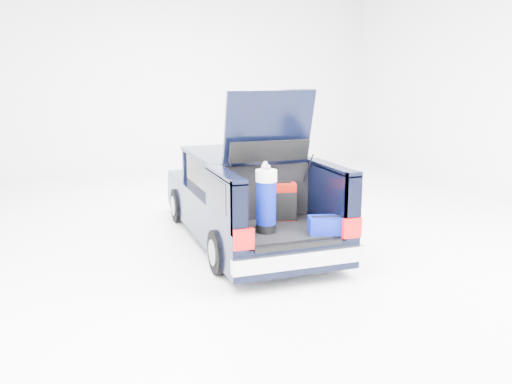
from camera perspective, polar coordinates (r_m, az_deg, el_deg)
name	(u,v)px	position (r m, az deg, el deg)	size (l,w,h in m)	color
ground	(246,240)	(8.97, -1.06, -5.03)	(14.00, 14.00, 0.00)	white
car	(244,198)	(8.89, -1.29, -0.69)	(1.87, 4.65, 2.47)	black
red_suitcase	(284,202)	(7.82, 2.92, -1.03)	(0.39, 0.31, 0.58)	#820C04
black_golf_bag	(265,202)	(7.34, 1.00, -1.03)	(0.28, 0.33, 0.85)	black
blue_golf_bag	(266,200)	(7.19, 1.08, -0.89)	(0.36, 0.36, 0.96)	black
blue_duffel	(326,225)	(7.26, 7.41, -3.48)	(0.53, 0.42, 0.24)	#050F7B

